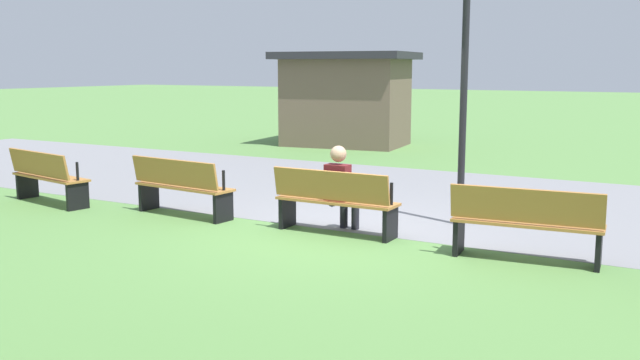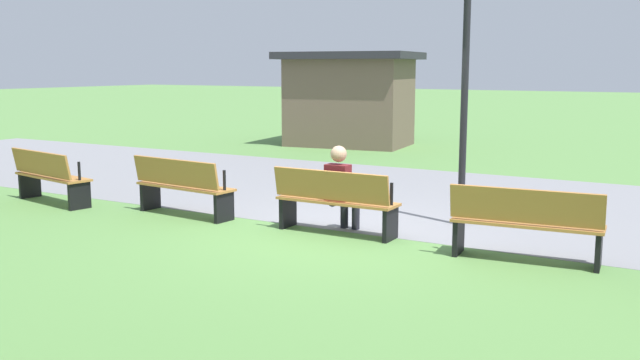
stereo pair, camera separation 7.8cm
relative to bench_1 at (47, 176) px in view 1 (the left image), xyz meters
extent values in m
plane|color=#5B8C47|center=(5.11, 0.53, -0.47)|extent=(120.00, 120.00, 0.00)
cube|color=gray|center=(5.11, 3.72, -0.47)|extent=(29.96, 6.11, 0.01)
cube|color=#B27538|center=(0.01, 0.07, -0.02)|extent=(1.75, 0.74, 0.04)
cube|color=#B27538|center=(-0.02, -0.13, 0.22)|extent=(1.69, 0.41, 0.40)
cube|color=black|center=(-0.77, 0.21, -0.26)|extent=(0.13, 0.38, 0.43)
cylinder|color=black|center=(-0.76, 0.23, 0.14)|extent=(0.05, 0.05, 0.30)
cube|color=black|center=(0.79, -0.08, -0.26)|extent=(0.13, 0.38, 0.43)
cylinder|color=black|center=(0.79, -0.06, 0.14)|extent=(0.05, 0.05, 0.30)
cube|color=#B27538|center=(2.55, 0.41, -0.02)|extent=(1.73, 0.59, 0.04)
cube|color=#B27538|center=(2.53, 0.21, 0.22)|extent=(1.70, 0.26, 0.40)
cube|color=black|center=(1.77, 0.49, -0.26)|extent=(0.09, 0.38, 0.43)
cylinder|color=black|center=(1.77, 0.51, 0.14)|extent=(0.05, 0.05, 0.30)
cube|color=black|center=(3.34, 0.34, -0.26)|extent=(0.09, 0.38, 0.43)
cylinder|color=black|center=(3.34, 0.36, 0.14)|extent=(0.05, 0.05, 0.30)
cube|color=#B27538|center=(5.11, 0.53, -0.02)|extent=(1.70, 0.44, 0.04)
cube|color=#B27538|center=(5.11, 0.33, 0.22)|extent=(1.70, 0.10, 0.40)
cube|color=black|center=(4.32, 0.53, -0.26)|extent=(0.06, 0.37, 0.43)
cylinder|color=black|center=(4.32, 0.55, 0.14)|extent=(0.04, 0.04, 0.30)
cube|color=black|center=(5.91, 0.53, -0.26)|extent=(0.06, 0.37, 0.43)
cylinder|color=black|center=(5.91, 0.55, 0.14)|extent=(0.04, 0.04, 0.30)
cube|color=#B27538|center=(7.68, 0.41, -0.02)|extent=(1.73, 0.59, 0.04)
cube|color=#B27538|center=(7.69, 0.21, 0.22)|extent=(1.70, 0.26, 0.40)
cube|color=black|center=(6.89, 0.34, -0.26)|extent=(0.09, 0.38, 0.43)
cylinder|color=black|center=(6.89, 0.36, 0.14)|extent=(0.05, 0.05, 0.30)
cube|color=black|center=(8.46, 0.49, -0.26)|extent=(0.09, 0.38, 0.43)
cylinder|color=black|center=(8.46, 0.51, 0.14)|extent=(0.05, 0.05, 0.30)
cube|color=maroon|center=(5.13, 0.51, 0.23)|extent=(0.32, 0.20, 0.50)
sphere|color=tan|center=(5.13, 0.53, 0.62)|extent=(0.22, 0.22, 0.22)
cylinder|color=#23232D|center=(5.04, 0.69, -0.04)|extent=(0.13, 0.36, 0.13)
cylinder|color=#23232D|center=(5.04, 0.87, -0.26)|extent=(0.11, 0.11, 0.43)
cylinder|color=#23232D|center=(5.22, 0.69, -0.04)|extent=(0.13, 0.36, 0.13)
cylinder|color=#23232D|center=(5.22, 0.87, -0.26)|extent=(0.11, 0.11, 0.43)
cylinder|color=black|center=(6.40, 1.88, 1.32)|extent=(0.10, 0.10, 3.58)
cube|color=brown|center=(0.19, 10.28, 0.75)|extent=(3.51, 2.54, 2.45)
cube|color=#28282D|center=(0.19, 10.28, 2.08)|extent=(4.06, 3.10, 0.20)
camera|label=1|loc=(9.51, -7.70, 1.77)|focal=39.52mm
camera|label=2|loc=(9.58, -7.66, 1.77)|focal=39.52mm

